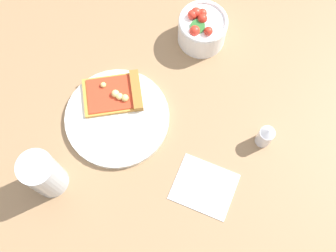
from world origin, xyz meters
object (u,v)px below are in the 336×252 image
soda_glass (44,175)px  pepper_shaker (265,136)px  plate (116,117)px  pizza_slice_main (118,94)px  salad_bowl (202,29)px  paper_napkin (204,187)px

soda_glass → pepper_shaker: soda_glass is taller
plate → pepper_shaker: size_ratio=3.39×
pizza_slice_main → soda_glass: soda_glass is taller
salad_bowl → pepper_shaker: (0.23, 0.16, -0.01)m
plate → paper_napkin: (0.12, 0.21, -0.01)m
pizza_slice_main → salad_bowl: 0.24m
plate → soda_glass: size_ratio=1.77×
soda_glass → pizza_slice_main: bearing=153.1°
salad_bowl → paper_napkin: 0.35m
plate → pizza_slice_main: bearing=-177.5°
pizza_slice_main → soda_glass: size_ratio=1.15×
paper_napkin → plate: bearing=-120.8°
pizza_slice_main → pepper_shaker: 0.32m
pizza_slice_main → paper_napkin: 0.27m
plate → soda_glass: (0.15, -0.11, 0.05)m
salad_bowl → plate: bearing=-35.8°
paper_napkin → pepper_shaker: 0.16m
salad_bowl → paper_napkin: size_ratio=0.89×
salad_bowl → pepper_shaker: salad_bowl is taller
plate → salad_bowl: (-0.22, 0.16, 0.03)m
paper_napkin → soda_glass: bearing=-84.4°
salad_bowl → pepper_shaker: bearing=34.2°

